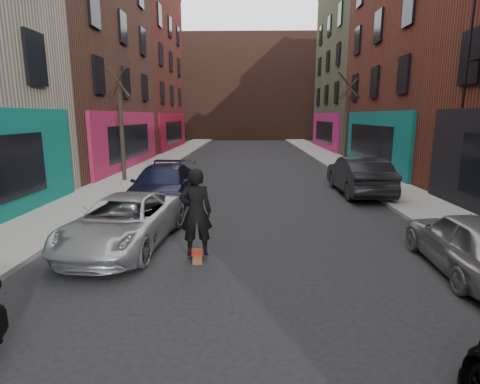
{
  "coord_description": "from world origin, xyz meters",
  "views": [
    {
      "loc": [
        -0.08,
        -0.2,
        3.26
      ],
      "look_at": [
        -0.25,
        7.91,
        1.6
      ],
      "focal_mm": 28.0,
      "sensor_mm": 36.0,
      "label": 1
    }
  ],
  "objects_px": {
    "parked_right_end": "(359,175)",
    "skateboard": "(197,256)",
    "parked_left_end": "(163,186)",
    "skateboarder": "(196,212)",
    "tree_right_far": "(348,111)",
    "tree_left_far": "(121,113)",
    "parked_right_far": "(472,243)",
    "parked_left_far": "(124,222)"
  },
  "relations": [
    {
      "from": "tree_left_far",
      "to": "parked_left_far",
      "type": "bearing_deg",
      "value": -71.9
    },
    {
      "from": "tree_left_far",
      "to": "parked_right_end",
      "type": "distance_m",
      "value": 11.39
    },
    {
      "from": "parked_left_far",
      "to": "parked_right_far",
      "type": "height_order",
      "value": "parked_right_far"
    },
    {
      "from": "skateboarder",
      "to": "tree_right_far",
      "type": "bearing_deg",
      "value": -123.87
    },
    {
      "from": "tree_right_far",
      "to": "skateboard",
      "type": "distance_m",
      "value": 18.0
    },
    {
      "from": "tree_left_far",
      "to": "parked_right_far",
      "type": "xyz_separation_m",
      "value": [
        10.8,
        -10.69,
        -2.72
      ]
    },
    {
      "from": "tree_right_far",
      "to": "skateboarder",
      "type": "bearing_deg",
      "value": -114.95
    },
    {
      "from": "parked_right_far",
      "to": "parked_right_end",
      "type": "bearing_deg",
      "value": -86.74
    },
    {
      "from": "parked_left_end",
      "to": "skateboarder",
      "type": "distance_m",
      "value": 5.6
    },
    {
      "from": "tree_right_far",
      "to": "skateboarder",
      "type": "relative_size",
      "value": 3.36
    },
    {
      "from": "parked_right_far",
      "to": "parked_left_far",
      "type": "bearing_deg",
      "value": -7.71
    },
    {
      "from": "tree_right_far",
      "to": "parked_right_end",
      "type": "bearing_deg",
      "value": -100.62
    },
    {
      "from": "parked_left_end",
      "to": "parked_right_far",
      "type": "distance_m",
      "value": 9.79
    },
    {
      "from": "parked_right_far",
      "to": "skateboarder",
      "type": "height_order",
      "value": "skateboarder"
    },
    {
      "from": "parked_left_far",
      "to": "skateboard",
      "type": "height_order",
      "value": "parked_left_far"
    },
    {
      "from": "parked_right_far",
      "to": "skateboarder",
      "type": "xyz_separation_m",
      "value": [
        -5.85,
        0.68,
        0.45
      ]
    },
    {
      "from": "tree_left_far",
      "to": "tree_right_far",
      "type": "xyz_separation_m",
      "value": [
        12.4,
        6.0,
        0.15
      ]
    },
    {
      "from": "tree_left_far",
      "to": "skateboard",
      "type": "relative_size",
      "value": 8.12
    },
    {
      "from": "skateboarder",
      "to": "parked_right_far",
      "type": "bearing_deg",
      "value": 164.46
    },
    {
      "from": "skateboard",
      "to": "parked_left_end",
      "type": "bearing_deg",
      "value": 101.52
    },
    {
      "from": "parked_left_far",
      "to": "tree_left_far",
      "type": "bearing_deg",
      "value": 112.82
    },
    {
      "from": "tree_right_far",
      "to": "skateboarder",
      "type": "distance_m",
      "value": 17.83
    },
    {
      "from": "parked_left_far",
      "to": "parked_left_end",
      "type": "height_order",
      "value": "parked_left_end"
    },
    {
      "from": "parked_left_end",
      "to": "skateboarder",
      "type": "relative_size",
      "value": 2.5
    },
    {
      "from": "parked_left_far",
      "to": "parked_right_far",
      "type": "xyz_separation_m",
      "value": [
        7.8,
        -1.51,
        0.03
      ]
    },
    {
      "from": "parked_right_far",
      "to": "parked_right_end",
      "type": "height_order",
      "value": "parked_right_end"
    },
    {
      "from": "parked_left_end",
      "to": "parked_right_end",
      "type": "xyz_separation_m",
      "value": [
        7.8,
        2.25,
        0.06
      ]
    },
    {
      "from": "parked_left_far",
      "to": "parked_right_far",
      "type": "relative_size",
      "value": 1.18
    },
    {
      "from": "tree_right_far",
      "to": "skateboard",
      "type": "relative_size",
      "value": 8.5
    },
    {
      "from": "skateboard",
      "to": "parked_left_far",
      "type": "bearing_deg",
      "value": 147.93
    },
    {
      "from": "tree_left_far",
      "to": "skateboarder",
      "type": "distance_m",
      "value": 11.4
    },
    {
      "from": "parked_left_far",
      "to": "skateboard",
      "type": "distance_m",
      "value": 2.2
    },
    {
      "from": "parked_left_far",
      "to": "skateboard",
      "type": "bearing_deg",
      "value": -18.43
    },
    {
      "from": "tree_right_far",
      "to": "parked_left_end",
      "type": "height_order",
      "value": "tree_right_far"
    },
    {
      "from": "skateboard",
      "to": "skateboarder",
      "type": "height_order",
      "value": "skateboarder"
    },
    {
      "from": "parked_left_far",
      "to": "skateboarder",
      "type": "xyz_separation_m",
      "value": [
        1.95,
        -0.83,
        0.47
      ]
    },
    {
      "from": "tree_left_far",
      "to": "skateboard",
      "type": "bearing_deg",
      "value": -63.7
    },
    {
      "from": "tree_left_far",
      "to": "tree_right_far",
      "type": "relative_size",
      "value": 0.96
    },
    {
      "from": "parked_right_end",
      "to": "skateboard",
      "type": "relative_size",
      "value": 6.03
    },
    {
      "from": "parked_right_end",
      "to": "tree_left_far",
      "type": "bearing_deg",
      "value": -13.44
    },
    {
      "from": "parked_right_far",
      "to": "parked_right_end",
      "type": "xyz_separation_m",
      "value": [
        0.0,
        8.16,
        0.13
      ]
    },
    {
      "from": "parked_left_far",
      "to": "parked_right_far",
      "type": "bearing_deg",
      "value": -6.26
    }
  ]
}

